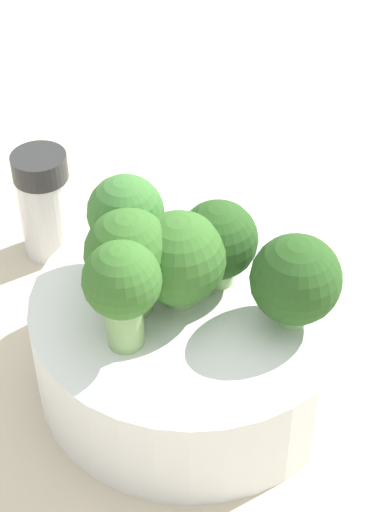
{
  "coord_description": "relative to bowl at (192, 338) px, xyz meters",
  "views": [
    {
      "loc": [
        -0.29,
        0.05,
        0.33
      ],
      "look_at": [
        0.0,
        0.0,
        0.08
      ],
      "focal_mm": 60.0,
      "sensor_mm": 36.0,
      "label": 1
    }
  ],
  "objects": [
    {
      "name": "ground_plane",
      "position": [
        0.0,
        0.0,
        -0.03
      ],
      "size": [
        3.0,
        3.0,
        0.0
      ],
      "primitive_type": "plane",
      "color": "beige"
    },
    {
      "name": "bowl",
      "position": [
        0.0,
        0.0,
        0.0
      ],
      "size": [
        0.15,
        0.15,
        0.05
      ],
      "primitive_type": "cylinder",
      "color": "white",
      "rests_on": "ground_plane"
    },
    {
      "name": "broccoli_floret_0",
      "position": [
        0.03,
        0.03,
        0.06
      ],
      "size": [
        0.04,
        0.04,
        0.05
      ],
      "color": "#84AD66",
      "rests_on": "bowl"
    },
    {
      "name": "broccoli_floret_1",
      "position": [
        -0.02,
        -0.04,
        0.05
      ],
      "size": [
        0.04,
        0.04,
        0.05
      ],
      "color": "#8EB770",
      "rests_on": "bowl"
    },
    {
      "name": "broccoli_floret_2",
      "position": [
        -0.0,
        0.01,
        0.05
      ],
      "size": [
        0.04,
        0.04,
        0.05
      ],
      "color": "#8EB770",
      "rests_on": "bowl"
    },
    {
      "name": "broccoli_floret_3",
      "position": [
        0.0,
        0.03,
        0.06
      ],
      "size": [
        0.04,
        0.04,
        0.05
      ],
      "color": "#7A9E5B",
      "rests_on": "bowl"
    },
    {
      "name": "broccoli_floret_4",
      "position": [
        -0.02,
        0.03,
        0.06
      ],
      "size": [
        0.03,
        0.03,
        0.05
      ],
      "color": "#84AD66",
      "rests_on": "bowl"
    },
    {
      "name": "broccoli_floret_5",
      "position": [
        0.01,
        -0.01,
        0.05
      ],
      "size": [
        0.04,
        0.04,
        0.04
      ],
      "color": "#8EB770",
      "rests_on": "bowl"
    },
    {
      "name": "pepper_shaker",
      "position": [
        0.11,
        0.07,
        0.01
      ],
      "size": [
        0.03,
        0.03,
        0.07
      ],
      "color": "silver",
      "rests_on": "ground_plane"
    }
  ]
}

